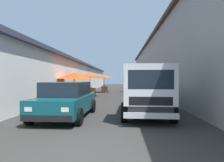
% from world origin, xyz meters
% --- Properties ---
extents(ground, '(90.00, 90.00, 0.00)m').
position_xyz_m(ground, '(13.50, 0.00, 0.00)').
color(ground, '#33302D').
extents(building_left_whitewash, '(49.80, 7.50, 3.49)m').
position_xyz_m(building_left_whitewash, '(15.75, 7.28, 1.75)').
color(building_left_whitewash, silver).
rests_on(building_left_whitewash, ground).
extents(building_right_concrete, '(49.80, 7.50, 6.10)m').
position_xyz_m(building_right_concrete, '(15.75, -7.28, 3.06)').
color(building_right_concrete, gray).
rests_on(building_right_concrete, ground).
extents(fruit_stall_near_right, '(2.64, 2.64, 2.15)m').
position_xyz_m(fruit_stall_near_right, '(10.03, 2.74, 1.71)').
color(fruit_stall_near_right, '#9E9EA3').
rests_on(fruit_stall_near_right, ground).
extents(fruit_stall_far_left, '(2.67, 2.67, 2.16)m').
position_xyz_m(fruit_stall_far_left, '(13.66, 2.22, 1.65)').
color(fruit_stall_far_left, '#9E9EA3').
rests_on(fruit_stall_far_left, ground).
extents(fruit_stall_mid_lane, '(2.81, 2.81, 2.41)m').
position_xyz_m(fruit_stall_mid_lane, '(19.78, -2.47, 1.86)').
color(fruit_stall_mid_lane, '#9E9EA3').
rests_on(fruit_stall_mid_lane, ground).
extents(fruit_stall_far_right, '(2.61, 2.61, 2.14)m').
position_xyz_m(fruit_stall_far_right, '(18.98, 1.45, 1.66)').
color(fruit_stall_far_right, '#9E9EA3').
rests_on(fruit_stall_far_right, ground).
extents(hatchback_car, '(3.95, 1.99, 1.45)m').
position_xyz_m(hatchback_car, '(4.05, 1.59, 0.74)').
color(hatchback_car, '#0F4C56').
rests_on(hatchback_car, ground).
extents(delivery_truck, '(4.98, 2.12, 2.08)m').
position_xyz_m(delivery_truck, '(3.96, -1.67, 1.04)').
color(delivery_truck, black).
rests_on(delivery_truck, ground).
extents(vendor_by_crates, '(0.62, 0.37, 1.68)m').
position_xyz_m(vendor_by_crates, '(8.27, -2.59, 0.97)').
color(vendor_by_crates, navy).
rests_on(vendor_by_crates, ground).
extents(vendor_in_shade, '(0.26, 0.62, 1.53)m').
position_xyz_m(vendor_in_shade, '(13.40, -3.10, 0.87)').
color(vendor_in_shade, '#665B4C').
rests_on(vendor_in_shade, ground).
extents(parked_scooter, '(1.69, 0.47, 1.14)m').
position_xyz_m(parked_scooter, '(7.17, -3.13, 0.45)').
color(parked_scooter, black).
rests_on(parked_scooter, ground).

